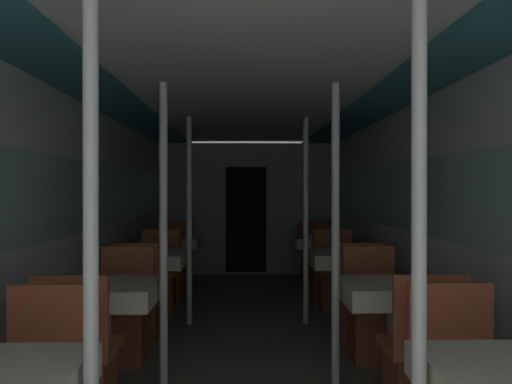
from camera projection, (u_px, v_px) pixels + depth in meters
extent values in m
cube|color=silver|center=(86.00, 225.00, 4.96)|extent=(0.05, 10.27, 2.07)
cube|color=#9EC6D1|center=(88.00, 196.00, 4.96)|extent=(0.03, 9.45, 0.61)
cube|color=silver|center=(408.00, 225.00, 5.02)|extent=(0.05, 10.27, 2.07)
cube|color=#9EC6D1|center=(407.00, 196.00, 5.02)|extent=(0.03, 9.45, 0.61)
cube|color=silver|center=(248.00, 101.00, 4.98)|extent=(2.83, 10.27, 0.04)
cube|color=#2D707F|center=(115.00, 105.00, 4.96)|extent=(0.51, 9.86, 0.03)
cube|color=#2D707F|center=(380.00, 106.00, 5.01)|extent=(0.51, 9.86, 0.03)
cube|color=gray|center=(246.00, 209.00, 8.99)|extent=(2.77, 0.08, 2.07)
cube|color=black|center=(246.00, 219.00, 8.94)|extent=(0.64, 0.01, 1.65)
cube|color=#B25633|center=(52.00, 328.00, 2.78)|extent=(0.42, 0.04, 0.42)
cylinder|color=silver|center=(91.00, 278.00, 2.01)|extent=(0.06, 0.06, 2.07)
cylinder|color=#B7B7BC|center=(104.00, 337.00, 3.84)|extent=(0.09, 0.09, 0.68)
cube|color=#93704C|center=(104.00, 285.00, 3.84)|extent=(0.66, 0.66, 0.02)
cube|color=beige|center=(104.00, 293.00, 3.84)|extent=(0.70, 0.70, 0.14)
cube|color=#B25633|center=(79.00, 349.00, 3.25)|extent=(0.42, 0.42, 0.05)
cube|color=#B25633|center=(69.00, 315.00, 3.06)|extent=(0.42, 0.04, 0.42)
cube|color=brown|center=(123.00, 336.00, 4.43)|extent=(0.36, 0.36, 0.41)
cube|color=#B25633|center=(123.00, 306.00, 4.43)|extent=(0.42, 0.42, 0.05)
cube|color=#B25633|center=(128.00, 272.00, 4.61)|extent=(0.42, 0.04, 0.42)
cylinder|color=silver|center=(164.00, 236.00, 3.84)|extent=(0.06, 0.06, 2.07)
cylinder|color=#4C4C51|center=(149.00, 323.00, 5.68)|extent=(0.30, 0.30, 0.01)
cylinder|color=#B7B7BC|center=(149.00, 289.00, 5.67)|extent=(0.09, 0.09, 0.68)
cube|color=#93704C|center=(149.00, 254.00, 5.67)|extent=(0.66, 0.66, 0.02)
cube|color=beige|center=(149.00, 259.00, 5.67)|extent=(0.70, 0.70, 0.14)
cube|color=brown|center=(138.00, 317.00, 5.09)|extent=(0.36, 0.36, 0.41)
cube|color=#B25633|center=(138.00, 291.00, 5.09)|extent=(0.42, 0.42, 0.05)
cube|color=#B25633|center=(134.00, 268.00, 4.89)|extent=(0.42, 0.04, 0.42)
cube|color=brown|center=(158.00, 293.00, 6.26)|extent=(0.36, 0.36, 0.41)
cube|color=#B25633|center=(158.00, 272.00, 6.26)|extent=(0.42, 0.42, 0.05)
cube|color=#B25633|center=(161.00, 249.00, 6.45)|extent=(0.42, 0.04, 0.42)
cylinder|color=silver|center=(189.00, 220.00, 5.68)|extent=(0.06, 0.06, 2.07)
cylinder|color=#4C4C51|center=(172.00, 290.00, 7.51)|extent=(0.30, 0.30, 0.01)
cylinder|color=#B7B7BC|center=(172.00, 264.00, 7.51)|extent=(0.09, 0.09, 0.68)
cube|color=#93704C|center=(172.00, 238.00, 7.51)|extent=(0.66, 0.66, 0.02)
cube|color=beige|center=(172.00, 242.00, 7.51)|extent=(0.70, 0.70, 0.14)
cube|color=brown|center=(166.00, 283.00, 6.92)|extent=(0.36, 0.36, 0.41)
cube|color=#B25633|center=(166.00, 264.00, 6.92)|extent=(0.42, 0.42, 0.05)
cube|color=#B25633|center=(164.00, 246.00, 6.73)|extent=(0.42, 0.04, 0.42)
cube|color=brown|center=(177.00, 269.00, 8.10)|extent=(0.36, 0.36, 0.41)
cube|color=#B25633|center=(177.00, 253.00, 8.10)|extent=(0.42, 0.42, 0.05)
cube|color=#B25633|center=(179.00, 235.00, 8.29)|extent=(0.42, 0.04, 0.42)
cube|color=#B25633|center=(450.00, 325.00, 2.82)|extent=(0.42, 0.04, 0.42)
cylinder|color=silver|center=(419.00, 277.00, 2.04)|extent=(0.06, 0.06, 2.07)
cylinder|color=#B7B7BC|center=(394.00, 335.00, 3.88)|extent=(0.09, 0.09, 0.68)
cube|color=#93704C|center=(394.00, 284.00, 3.88)|extent=(0.66, 0.66, 0.02)
cube|color=beige|center=(394.00, 292.00, 3.88)|extent=(0.70, 0.70, 0.14)
cube|color=#B25633|center=(420.00, 347.00, 3.30)|extent=(0.42, 0.42, 0.05)
cube|color=#B25633|center=(431.00, 313.00, 3.10)|extent=(0.42, 0.04, 0.42)
cube|color=brown|center=(374.00, 334.00, 4.47)|extent=(0.36, 0.36, 0.41)
cube|color=#B25633|center=(374.00, 305.00, 4.47)|extent=(0.42, 0.42, 0.05)
cube|color=#B25633|center=(369.00, 272.00, 4.66)|extent=(0.42, 0.04, 0.42)
cylinder|color=silver|center=(336.00, 235.00, 3.87)|extent=(0.06, 0.06, 2.07)
cylinder|color=#4C4C51|center=(345.00, 322.00, 5.72)|extent=(0.30, 0.30, 0.01)
cylinder|color=#B7B7BC|center=(345.00, 288.00, 5.72)|extent=(0.09, 0.09, 0.68)
cube|color=#93704C|center=(345.00, 253.00, 5.72)|extent=(0.66, 0.66, 0.02)
cube|color=beige|center=(345.00, 259.00, 5.72)|extent=(0.70, 0.70, 0.14)
cube|color=brown|center=(357.00, 316.00, 5.13)|extent=(0.36, 0.36, 0.41)
cube|color=#B25633|center=(357.00, 290.00, 5.13)|extent=(0.42, 0.42, 0.05)
cube|color=#B25633|center=(361.00, 267.00, 4.94)|extent=(0.42, 0.04, 0.42)
cube|color=brown|center=(336.00, 292.00, 6.31)|extent=(0.36, 0.36, 0.41)
cube|color=#B25633|center=(336.00, 271.00, 6.31)|extent=(0.42, 0.42, 0.05)
cube|color=#B25633|center=(333.00, 248.00, 6.49)|extent=(0.42, 0.04, 0.42)
cylinder|color=silver|center=(306.00, 220.00, 5.71)|extent=(0.06, 0.06, 2.07)
cylinder|color=#4C4C51|center=(320.00, 290.00, 7.56)|extent=(0.30, 0.30, 0.01)
cylinder|color=#B7B7BC|center=(320.00, 264.00, 7.55)|extent=(0.09, 0.09, 0.68)
cube|color=#93704C|center=(320.00, 238.00, 7.55)|extent=(0.66, 0.66, 0.02)
cube|color=beige|center=(320.00, 242.00, 7.55)|extent=(0.70, 0.70, 0.14)
cube|color=brown|center=(327.00, 282.00, 6.97)|extent=(0.36, 0.36, 0.41)
cube|color=#B25633|center=(327.00, 264.00, 6.97)|extent=(0.42, 0.42, 0.05)
cube|color=#B25633|center=(329.00, 246.00, 6.77)|extent=(0.42, 0.04, 0.42)
cube|color=brown|center=(315.00, 269.00, 8.14)|extent=(0.36, 0.36, 0.41)
cube|color=#B25633|center=(315.00, 253.00, 8.14)|extent=(0.42, 0.42, 0.05)
cube|color=#B25633|center=(313.00, 235.00, 8.33)|extent=(0.42, 0.04, 0.42)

